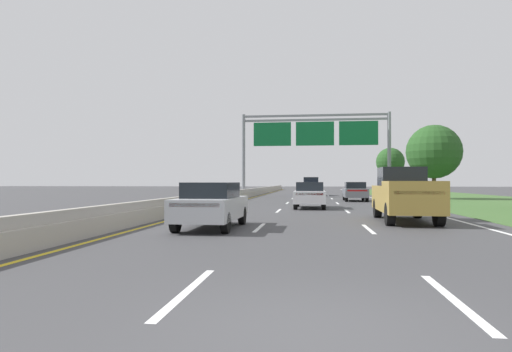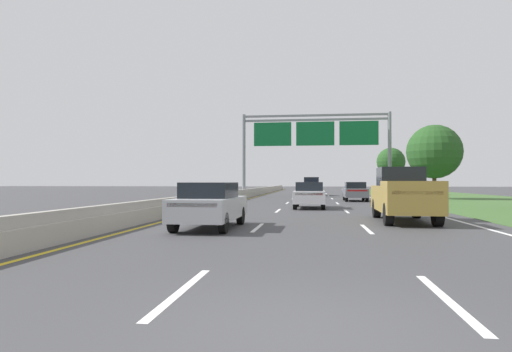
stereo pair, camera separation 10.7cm
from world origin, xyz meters
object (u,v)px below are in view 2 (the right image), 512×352
(car_white_centre_lane_sedan, at_px, (309,195))
(roadside_tree_far, at_px, (391,162))
(overhead_sign_gantry, at_px, (315,137))
(car_grey_right_lane_sedan, at_px, (355,191))
(car_blue_centre_lane_suv, at_px, (312,186))
(pickup_truck_gold, at_px, (403,195))
(roadside_tree_mid, at_px, (434,152))
(car_silver_left_lane_sedan, at_px, (210,204))

(car_white_centre_lane_sedan, relative_size, roadside_tree_far, 0.76)
(car_white_centre_lane_sedan, bearing_deg, overhead_sign_gantry, -0.88)
(overhead_sign_gantry, relative_size, car_grey_right_lane_sedan, 3.40)
(car_blue_centre_lane_suv, bearing_deg, car_grey_right_lane_sedan, -165.00)
(pickup_truck_gold, bearing_deg, car_blue_centre_lane_suv, 7.98)
(roadside_tree_far, bearing_deg, roadside_tree_mid, -84.10)
(car_white_centre_lane_sedan, distance_m, car_silver_left_lane_sedan, 12.46)
(car_blue_centre_lane_suv, relative_size, roadside_tree_mid, 0.69)
(overhead_sign_gantry, relative_size, pickup_truck_gold, 2.76)
(car_blue_centre_lane_suv, distance_m, roadside_tree_mid, 14.67)
(car_silver_left_lane_sedan, relative_size, car_blue_centre_lane_suv, 0.94)
(pickup_truck_gold, xyz_separation_m, car_blue_centre_lane_suv, (-3.77, 32.81, 0.02))
(overhead_sign_gantry, bearing_deg, roadside_tree_far, 50.28)
(car_grey_right_lane_sedan, xyz_separation_m, roadside_tree_mid, (7.60, 5.02, 3.53))
(overhead_sign_gantry, xyz_separation_m, car_silver_left_lane_sedan, (-3.75, -30.34, -5.29))
(overhead_sign_gantry, bearing_deg, car_white_centre_lane_sedan, -91.40)
(car_white_centre_lane_sedan, bearing_deg, pickup_truck_gold, -155.22)
(roadside_tree_far, bearing_deg, overhead_sign_gantry, -129.72)
(car_grey_right_lane_sedan, distance_m, car_blue_centre_lane_suv, 14.36)
(pickup_truck_gold, distance_m, car_silver_left_lane_sedan, 7.96)
(roadside_tree_mid, relative_size, roadside_tree_far, 1.18)
(car_white_centre_lane_sedan, height_order, roadside_tree_mid, roadside_tree_mid)
(pickup_truck_gold, distance_m, car_white_centre_lane_sedan, 9.29)
(car_grey_right_lane_sedan, xyz_separation_m, car_silver_left_lane_sedan, (-6.98, -22.46, 0.00))
(car_white_centre_lane_sedan, height_order, car_silver_left_lane_sedan, same)
(overhead_sign_gantry, bearing_deg, car_grey_right_lane_sedan, -67.72)
(overhead_sign_gantry, relative_size, car_white_centre_lane_sedan, 3.41)
(car_white_centre_lane_sedan, xyz_separation_m, roadside_tree_mid, (11.28, 15.46, 3.53))
(car_grey_right_lane_sedan, distance_m, roadside_tree_mid, 9.77)
(overhead_sign_gantry, distance_m, car_blue_centre_lane_suv, 7.84)
(car_white_centre_lane_sedan, xyz_separation_m, car_silver_left_lane_sedan, (-3.31, -12.02, 0.00))
(overhead_sign_gantry, distance_m, car_silver_left_lane_sedan, 31.03)
(car_white_centre_lane_sedan, bearing_deg, car_silver_left_lane_sedan, 165.14)
(pickup_truck_gold, xyz_separation_m, car_silver_left_lane_sedan, (-7.12, -3.55, -0.26))
(car_silver_left_lane_sedan, bearing_deg, car_white_centre_lane_sedan, -14.57)
(car_white_centre_lane_sedan, xyz_separation_m, car_blue_centre_lane_suv, (0.05, 24.34, 0.28))
(roadside_tree_mid, distance_m, roadside_tree_far, 14.22)
(car_white_centre_lane_sedan, distance_m, roadside_tree_mid, 19.46)
(overhead_sign_gantry, distance_m, car_grey_right_lane_sedan, 10.03)
(car_grey_right_lane_sedan, bearing_deg, car_white_centre_lane_sedan, 161.44)
(car_blue_centre_lane_suv, relative_size, roadside_tree_far, 0.81)
(car_white_centre_lane_sedan, height_order, car_blue_centre_lane_suv, car_blue_centre_lane_suv)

